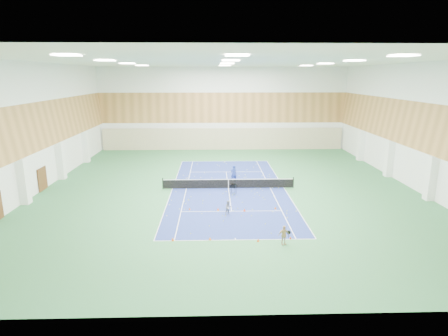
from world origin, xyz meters
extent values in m
plane|color=#2E6B3D|center=(0.00, 0.00, 0.00)|extent=(40.00, 40.00, 0.00)
cube|color=navy|center=(0.00, 0.00, 0.01)|extent=(10.97, 23.77, 0.01)
cube|color=#C6B793|center=(0.00, 19.75, 1.60)|extent=(35.40, 0.16, 3.20)
cube|color=#593319|center=(-17.92, 0.00, 1.10)|extent=(0.08, 1.80, 2.20)
imported|color=navy|center=(0.63, 2.11, 0.91)|extent=(0.75, 0.57, 1.83)
imported|color=gray|center=(-0.29, -7.09, 0.57)|extent=(0.69, 0.64, 1.14)
imported|color=tan|center=(3.10, -12.64, 0.66)|extent=(0.83, 0.49, 1.32)
cone|color=#E9590C|center=(-3.45, -5.94, 0.10)|extent=(0.17, 0.17, 0.19)
cone|color=#F7400D|center=(-1.10, -6.15, 0.12)|extent=(0.21, 0.21, 0.23)
cone|color=#F1420C|center=(1.06, -6.41, 0.12)|extent=(0.22, 0.22, 0.24)
cone|color=orange|center=(3.66, -5.99, 0.11)|extent=(0.19, 0.19, 0.21)
cone|color=#F35F0C|center=(-4.22, -11.85, 0.11)|extent=(0.21, 0.21, 0.23)
cone|color=orange|center=(-1.71, -11.81, 0.11)|extent=(0.20, 0.20, 0.21)
cone|color=#E24E0B|center=(1.50, -12.16, 0.10)|extent=(0.19, 0.19, 0.21)
cone|color=#E14A0B|center=(3.74, -11.82, 0.09)|extent=(0.17, 0.17, 0.19)
camera|label=1|loc=(-1.44, -35.11, 10.79)|focal=30.00mm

